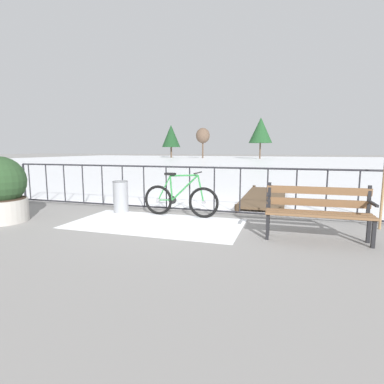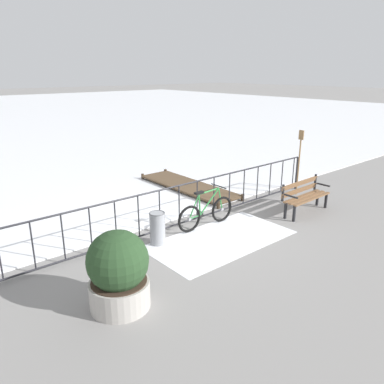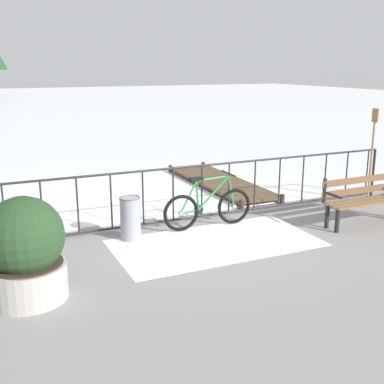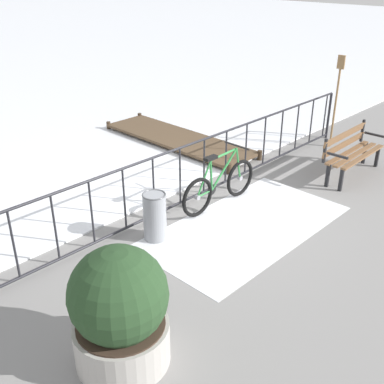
% 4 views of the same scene
% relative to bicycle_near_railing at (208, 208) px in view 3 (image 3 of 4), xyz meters
% --- Properties ---
extents(ground_plane, '(160.00, 160.00, 0.00)m').
position_rel_bicycle_near_railing_xyz_m(ground_plane, '(-0.21, 0.42, -0.37)').
color(ground_plane, gray).
extents(frozen_pond, '(80.00, 56.00, 0.03)m').
position_rel_bicycle_near_railing_xyz_m(frozen_pond, '(-0.21, 28.82, -0.35)').
color(frozen_pond, white).
rests_on(frozen_pond, ground).
extents(snow_patch, '(3.36, 1.76, 0.01)m').
position_rel_bicycle_near_railing_xyz_m(snow_patch, '(-0.24, -0.78, -0.36)').
color(snow_patch, white).
rests_on(snow_patch, ground).
extents(railing_fence, '(9.06, 0.06, 1.07)m').
position_rel_bicycle_near_railing_xyz_m(railing_fence, '(-0.21, 0.42, 0.19)').
color(railing_fence, '#232328').
rests_on(railing_fence, ground).
extents(bicycle_near_railing, '(1.71, 0.52, 0.97)m').
position_rel_bicycle_near_railing_xyz_m(bicycle_near_railing, '(0.00, 0.00, 0.00)').
color(bicycle_near_railing, black).
rests_on(bicycle_near_railing, ground).
extents(park_bench, '(1.61, 0.51, 0.89)m').
position_rel_bicycle_near_railing_xyz_m(park_bench, '(2.68, -0.95, 0.14)').
color(park_bench, brown).
rests_on(park_bench, ground).
extents(planter_with_shrub, '(0.98, 0.98, 1.32)m').
position_rel_bicycle_near_railing_xyz_m(planter_with_shrub, '(-3.27, -1.53, 0.27)').
color(planter_with_shrub, '#ADA8A0').
rests_on(planter_with_shrub, ground).
extents(trash_bin, '(0.35, 0.35, 0.73)m').
position_rel_bicycle_near_railing_xyz_m(trash_bin, '(-1.45, -0.01, 0.00)').
color(trash_bin, gray).
rests_on(trash_bin, ground).
extents(oar_upright, '(0.04, 0.16, 1.98)m').
position_rel_bicycle_near_railing_xyz_m(oar_upright, '(3.85, 0.07, 0.77)').
color(oar_upright, '#937047').
rests_on(oar_upright, ground).
extents(wooden_dock, '(1.10, 3.92, 0.20)m').
position_rel_bicycle_near_railing_xyz_m(wooden_dock, '(1.62, 2.63, -0.25)').
color(wooden_dock, brown).
rests_on(wooden_dock, ground).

